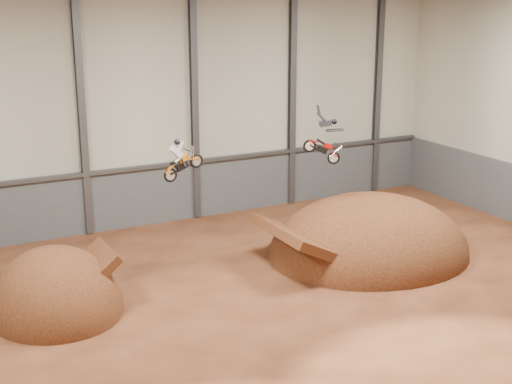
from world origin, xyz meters
TOP-DOWN VIEW (x-y plane):
  - floor at (0.00, 0.00)m, footprint 40.00×40.00m
  - back_wall at (0.00, 15.00)m, footprint 40.00×0.10m
  - lower_band_back at (0.00, 14.90)m, footprint 39.80×0.18m
  - steel_rail at (0.00, 14.75)m, footprint 39.80×0.35m
  - steel_column_2 at (-3.33, 14.80)m, footprint 0.40×0.36m
  - steel_column_3 at (3.33, 14.80)m, footprint 0.40×0.36m
  - steel_column_4 at (10.00, 14.80)m, footprint 0.40×0.36m
  - steel_column_5 at (16.67, 14.80)m, footprint 0.40×0.36m
  - takeoff_ramp at (-7.31, 5.29)m, footprint 5.69×6.57m
  - landing_ramp at (8.90, 4.71)m, footprint 10.93×9.67m
  - fmx_rider_a at (-1.02, 5.53)m, footprint 2.63×0.97m
  - fmx_rider_b at (5.84, 5.07)m, footprint 3.47×1.95m

SIDE VIEW (x-z plane):
  - floor at x=0.00m, z-range 0.00..0.00m
  - takeoff_ramp at x=-7.31m, z-range -2.85..2.85m
  - landing_ramp at x=8.90m, z-range -3.15..3.15m
  - lower_band_back at x=0.00m, z-range 0.00..3.50m
  - steel_rail at x=0.00m, z-range 3.45..3.65m
  - fmx_rider_a at x=-1.02m, z-range 5.05..7.51m
  - fmx_rider_b at x=5.84m, z-range 5.00..8.26m
  - back_wall at x=0.00m, z-range 0.00..14.00m
  - steel_column_2 at x=-3.33m, z-range 0.05..13.95m
  - steel_column_3 at x=3.33m, z-range 0.05..13.95m
  - steel_column_4 at x=10.00m, z-range 0.05..13.95m
  - steel_column_5 at x=16.67m, z-range 0.05..13.95m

